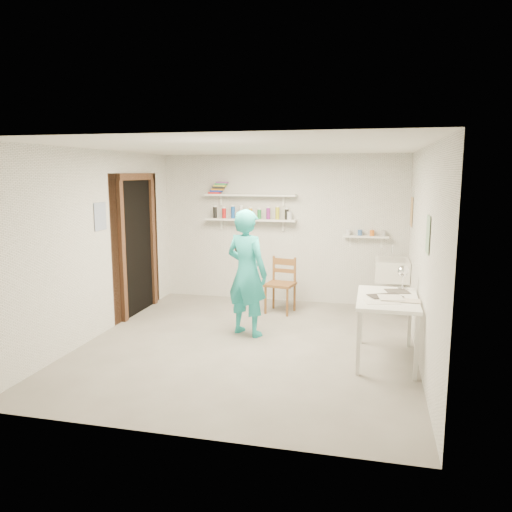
% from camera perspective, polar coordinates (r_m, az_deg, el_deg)
% --- Properties ---
extents(floor, '(4.00, 4.50, 0.02)m').
position_cam_1_polar(floor, '(6.30, -0.85, -10.14)').
color(floor, slate).
rests_on(floor, ground).
extents(ceiling, '(4.00, 4.50, 0.02)m').
position_cam_1_polar(ceiling, '(5.94, -0.90, 12.41)').
color(ceiling, silver).
rests_on(ceiling, wall_back).
extents(wall_back, '(4.00, 0.02, 2.40)m').
position_cam_1_polar(wall_back, '(8.20, 2.98, 3.14)').
color(wall_back, silver).
rests_on(wall_back, ground).
extents(wall_front, '(4.00, 0.02, 2.40)m').
position_cam_1_polar(wall_front, '(3.89, -9.03, -4.15)').
color(wall_front, silver).
rests_on(wall_front, ground).
extents(wall_left, '(0.02, 4.50, 2.40)m').
position_cam_1_polar(wall_left, '(6.78, -17.60, 1.35)').
color(wall_left, silver).
rests_on(wall_left, ground).
extents(wall_right, '(0.02, 4.50, 2.40)m').
position_cam_1_polar(wall_right, '(5.85, 18.58, 0.07)').
color(wall_right, silver).
rests_on(wall_right, ground).
extents(doorway_recess, '(0.02, 0.90, 2.00)m').
position_cam_1_polar(doorway_recess, '(7.70, -13.42, 0.98)').
color(doorway_recess, black).
rests_on(doorway_recess, wall_left).
extents(corridor_box, '(1.40, 1.50, 2.10)m').
position_cam_1_polar(corridor_box, '(8.04, -17.97, 1.48)').
color(corridor_box, brown).
rests_on(corridor_box, ground).
extents(door_lintel, '(0.06, 1.05, 0.10)m').
position_cam_1_polar(door_lintel, '(7.61, -13.59, 8.81)').
color(door_lintel, brown).
rests_on(door_lintel, wall_left).
extents(door_jamb_near, '(0.06, 0.10, 2.00)m').
position_cam_1_polar(door_jamb_near, '(7.26, -15.04, 0.39)').
color(door_jamb_near, brown).
rests_on(door_jamb_near, ground).
extents(door_jamb_far, '(0.06, 0.10, 2.00)m').
position_cam_1_polar(door_jamb_far, '(8.14, -11.73, 1.49)').
color(door_jamb_far, brown).
rests_on(door_jamb_far, ground).
extents(shelf_lower, '(1.50, 0.22, 0.03)m').
position_cam_1_polar(shelf_lower, '(8.16, -0.64, 4.18)').
color(shelf_lower, white).
rests_on(shelf_lower, wall_back).
extents(shelf_upper, '(1.50, 0.22, 0.03)m').
position_cam_1_polar(shelf_upper, '(8.13, -0.64, 6.98)').
color(shelf_upper, white).
rests_on(shelf_upper, wall_back).
extents(ledge_shelf, '(0.70, 0.14, 0.03)m').
position_cam_1_polar(ledge_shelf, '(7.99, 12.44, 2.18)').
color(ledge_shelf, white).
rests_on(ledge_shelf, wall_back).
extents(poster_left, '(0.01, 0.28, 0.36)m').
position_cam_1_polar(poster_left, '(6.77, -17.37, 4.34)').
color(poster_left, '#334C7F').
rests_on(poster_left, wall_left).
extents(poster_right_a, '(0.01, 0.34, 0.42)m').
position_cam_1_polar(poster_right_a, '(7.59, 17.34, 4.86)').
color(poster_right_a, '#995933').
rests_on(poster_right_a, wall_right).
extents(poster_right_b, '(0.01, 0.30, 0.38)m').
position_cam_1_polar(poster_right_b, '(5.27, 19.04, 2.34)').
color(poster_right_b, '#3F724C').
rests_on(poster_right_b, wall_right).
extents(belfast_sink, '(0.48, 0.60, 0.30)m').
position_cam_1_polar(belfast_sink, '(7.59, 15.29, -1.52)').
color(belfast_sink, white).
rests_on(belfast_sink, wall_right).
extents(man, '(0.71, 0.60, 1.65)m').
position_cam_1_polar(man, '(6.47, -1.05, -1.94)').
color(man, '#21A9A8').
rests_on(man, ground).
extents(wall_clock, '(0.29, 0.15, 0.30)m').
position_cam_1_polar(wall_clock, '(6.63, -1.34, 0.77)').
color(wall_clock, beige).
rests_on(wall_clock, man).
extents(wooden_chair, '(0.47, 0.46, 0.87)m').
position_cam_1_polar(wooden_chair, '(7.57, 2.79, -3.25)').
color(wooden_chair, brown).
rests_on(wooden_chair, ground).
extents(work_table, '(0.66, 1.10, 0.73)m').
position_cam_1_polar(work_table, '(5.88, 14.65, -8.05)').
color(work_table, white).
rests_on(work_table, ground).
extents(desk_lamp, '(0.14, 0.14, 0.14)m').
position_cam_1_polar(desk_lamp, '(6.17, 16.47, -1.68)').
color(desk_lamp, white).
rests_on(desk_lamp, work_table).
extents(spray_cans, '(1.31, 0.06, 0.17)m').
position_cam_1_polar(spray_cans, '(8.15, -0.64, 4.88)').
color(spray_cans, black).
rests_on(spray_cans, shelf_lower).
extents(book_stack, '(0.30, 0.14, 0.20)m').
position_cam_1_polar(book_stack, '(8.27, -4.31, 7.79)').
color(book_stack, red).
rests_on(book_stack, shelf_upper).
extents(ledge_pots, '(0.48, 0.07, 0.09)m').
position_cam_1_polar(ledge_pots, '(7.98, 12.46, 2.60)').
color(ledge_pots, silver).
rests_on(ledge_pots, ledge_shelf).
extents(papers, '(0.30, 0.22, 0.02)m').
position_cam_1_polar(papers, '(5.78, 14.80, -4.49)').
color(papers, silver).
rests_on(papers, work_table).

